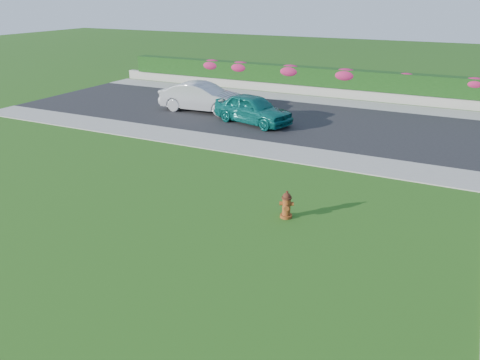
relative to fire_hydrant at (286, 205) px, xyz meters
The scene contains 15 objects.
ground 3.71m from the fire_hydrant, 104.47° to the right, with size 120.00×120.00×0.00m, color black.
street_far 11.99m from the fire_hydrant, 119.61° to the left, with size 26.00×8.00×0.04m, color black.
sidewalk_far 8.80m from the fire_hydrant, 141.93° to the left, with size 24.00×2.00×0.04m, color gray.
sidewalk_beyond 15.55m from the fire_hydrant, 97.11° to the left, with size 34.00×2.00×0.04m, color gray.
retaining_wall 17.03m from the fire_hydrant, 96.48° to the left, with size 34.00×0.40×0.60m, color gray.
hedge 17.15m from the fire_hydrant, 96.44° to the left, with size 32.00×0.90×1.10m, color black.
fire_hydrant is the anchor object (origin of this frame).
sedan_teal 10.33m from the fire_hydrant, 120.03° to the left, with size 1.65×4.11×1.40m, color #0C5B55.
sedan_silver 13.24m from the fire_hydrant, 130.78° to the left, with size 1.60×4.57×1.51m, color #A2A5AA.
flower_clump_a 20.70m from the fire_hydrant, 125.07° to the left, with size 1.51×0.97×0.76m, color #AF1E54.
flower_clump_b 19.55m from the fire_hydrant, 119.93° to the left, with size 1.52×0.97×0.76m, color #AF1E54.
flower_clump_c 18.06m from the fire_hydrant, 110.20° to the left, with size 1.57×1.01×0.78m, color #AF1E54.
flower_clump_d 17.17m from the fire_hydrant, 99.05° to the left, with size 1.57×1.01×0.78m, color #AF1E54.
flower_clump_e 16.98m from the fire_hydrant, 87.32° to the left, with size 1.08×0.70×0.54m, color #AF1E54.
flower_clump_f 17.51m from the fire_hydrant, 75.56° to the left, with size 1.32×0.85×0.66m, color #AF1E54.
Camera 1 is at (5.05, -7.83, 6.01)m, focal length 35.00 mm.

